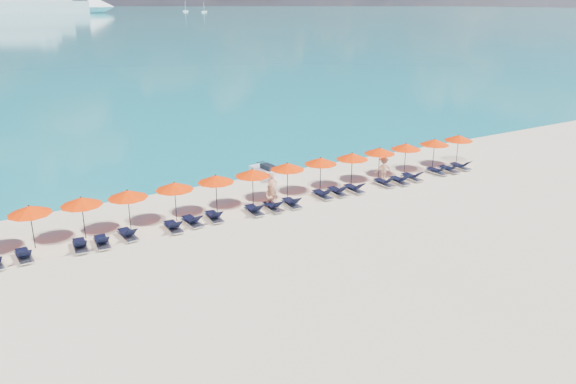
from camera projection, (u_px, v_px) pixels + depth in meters
ground at (317, 229)px, 30.02m from camera, size 1400.00×1400.00×0.00m
cruise_ship at (33, 2)px, 484.34m from camera, size 138.25×39.34×38.03m
sailboat_near at (185, 11)px, 555.07m from camera, size 5.38×1.79×9.86m
sailboat_far at (204, 11)px, 534.74m from camera, size 5.20×1.73×9.54m
jetski at (266, 172)px, 38.55m from camera, size 1.27×2.75×0.95m
beachgoer_a at (272, 189)px, 33.29m from camera, size 0.76×0.54×1.97m
beachgoer_b at (270, 197)px, 32.74m from camera, size 0.82×0.68×1.46m
beachgoer_c at (383, 169)px, 37.68m from camera, size 1.21×0.87×1.70m
umbrella_1 at (29, 210)px, 27.04m from camera, size 2.10×2.10×2.28m
umbrella_2 at (81, 201)px, 28.18m from camera, size 2.10×2.10×2.28m
umbrella_3 at (128, 194)px, 29.24m from camera, size 2.10×2.10×2.28m
umbrella_4 at (174, 186)px, 30.49m from camera, size 2.10×2.10×2.28m
umbrella_5 at (216, 179)px, 31.74m from camera, size 2.10×2.10×2.28m
umbrella_6 at (253, 173)px, 32.86m from camera, size 2.10×2.10×2.28m
umbrella_7 at (287, 166)px, 34.11m from camera, size 2.10×2.10×2.28m
umbrella_8 at (321, 161)px, 35.25m from camera, size 2.10×2.10×2.28m
umbrella_9 at (352, 156)px, 36.30m from camera, size 2.10×2.10×2.28m
umbrella_10 at (380, 151)px, 37.62m from camera, size 2.10×2.10×2.28m
umbrella_11 at (406, 146)px, 38.73m from camera, size 2.10×2.10×2.28m
umbrella_12 at (435, 142)px, 39.92m from camera, size 2.10×2.10×2.28m
umbrella_13 at (459, 138)px, 41.11m from camera, size 2.10×2.10×2.28m
lounger_2 at (24, 255)px, 26.37m from camera, size 0.70×1.73×0.66m
lounger_3 at (80, 245)px, 27.45m from camera, size 0.77×1.75×0.66m
lounger_4 at (102, 242)px, 27.86m from camera, size 0.74×1.74×0.66m
lounger_5 at (128, 234)px, 28.75m from camera, size 0.74×1.74×0.66m
lounger_6 at (173, 226)px, 29.71m from camera, size 0.67×1.72×0.66m
lounger_7 at (192, 221)px, 30.45m from camera, size 0.75×1.74×0.66m
lounger_8 at (214, 216)px, 31.10m from camera, size 0.76×1.75×0.66m
lounger_9 at (254, 210)px, 32.05m from camera, size 0.73×1.74×0.66m
lounger_10 at (273, 207)px, 32.57m from camera, size 0.63×1.71×0.66m
lounger_11 at (292, 203)px, 33.19m from camera, size 0.76×1.74×0.66m
lounger_12 at (322, 194)px, 34.63m from camera, size 0.67×1.72×0.66m
lounger_13 at (338, 191)px, 35.16m from camera, size 0.70×1.73×0.66m
lounger_14 at (354, 188)px, 35.69m from camera, size 0.63×1.70×0.66m
lounger_15 at (384, 182)px, 36.87m from camera, size 0.65×1.71×0.66m
lounger_16 at (399, 180)px, 37.27m from camera, size 0.73×1.74×0.66m
lounger_17 at (412, 177)px, 38.02m from camera, size 0.64×1.71×0.66m
lounger_18 at (437, 171)px, 39.34m from camera, size 0.77×1.75×0.66m
lounger_19 at (449, 169)px, 39.80m from camera, size 0.64×1.71×0.66m
lounger_20 at (461, 166)px, 40.48m from camera, size 0.66×1.71×0.66m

